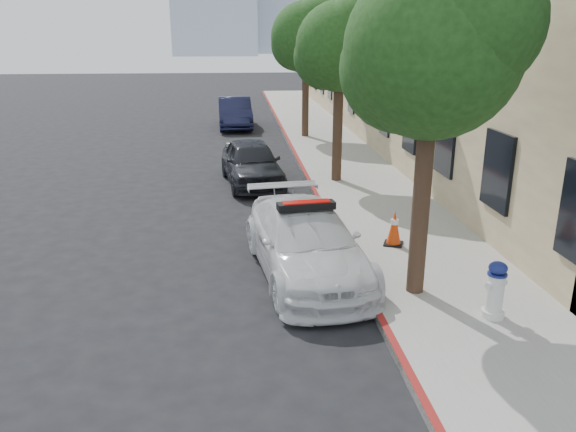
# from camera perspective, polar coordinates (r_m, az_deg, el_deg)

# --- Properties ---
(ground) EXTENTS (120.00, 120.00, 0.00)m
(ground) POSITION_cam_1_polar(r_m,az_deg,el_deg) (11.71, -4.05, -4.56)
(ground) COLOR black
(ground) RESTS_ON ground
(sidewalk) EXTENTS (3.20, 50.00, 0.15)m
(sidewalk) POSITION_cam_1_polar(r_m,az_deg,el_deg) (21.61, 4.89, 6.16)
(sidewalk) COLOR gray
(sidewalk) RESTS_ON ground
(curb_strip) EXTENTS (0.12, 50.00, 0.15)m
(curb_strip) POSITION_cam_1_polar(r_m,az_deg,el_deg) (21.40, 0.81, 6.10)
(curb_strip) COLOR maroon
(curb_strip) RESTS_ON ground
(building) EXTENTS (8.00, 36.00, 10.00)m
(building) POSITION_cam_1_polar(r_m,az_deg,el_deg) (27.47, 15.45, 18.46)
(building) COLOR tan
(building) RESTS_ON ground
(tree_near) EXTENTS (2.92, 2.82, 5.62)m
(tree_near) POSITION_cam_1_polar(r_m,az_deg,el_deg) (9.34, 14.72, 16.15)
(tree_near) COLOR black
(tree_near) RESTS_ON sidewalk
(tree_mid) EXTENTS (2.77, 2.64, 5.43)m
(tree_mid) POSITION_cam_1_polar(r_m,az_deg,el_deg) (17.09, 5.39, 16.84)
(tree_mid) COLOR black
(tree_mid) RESTS_ON sidewalk
(tree_far) EXTENTS (3.10, 3.00, 5.81)m
(tree_far) POSITION_cam_1_polar(r_m,az_deg,el_deg) (25.00, 1.91, 17.76)
(tree_far) COLOR black
(tree_far) RESTS_ON sidewalk
(police_car) EXTENTS (2.43, 4.81, 1.49)m
(police_car) POSITION_cam_1_polar(r_m,az_deg,el_deg) (10.82, 1.82, -2.64)
(police_car) COLOR silver
(police_car) RESTS_ON ground
(parked_car_mid) EXTENTS (2.13, 4.20, 1.37)m
(parked_car_mid) POSITION_cam_1_polar(r_m,az_deg,el_deg) (17.53, -3.73, 5.45)
(parked_car_mid) COLOR black
(parked_car_mid) RESTS_ON ground
(parked_car_far) EXTENTS (1.75, 4.60, 1.50)m
(parked_car_far) POSITION_cam_1_polar(r_m,az_deg,el_deg) (28.62, -5.43, 10.42)
(parked_car_far) COLOR #141632
(parked_car_far) RESTS_ON ground
(fire_hydrant) EXTENTS (0.40, 0.36, 0.95)m
(fire_hydrant) POSITION_cam_1_polar(r_m,az_deg,el_deg) (9.56, 20.32, -7.08)
(fire_hydrant) COLOR silver
(fire_hydrant) RESTS_ON sidewalk
(traffic_cone) EXTENTS (0.51, 0.51, 0.76)m
(traffic_cone) POSITION_cam_1_polar(r_m,az_deg,el_deg) (12.24, 10.75, -1.20)
(traffic_cone) COLOR black
(traffic_cone) RESTS_ON sidewalk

